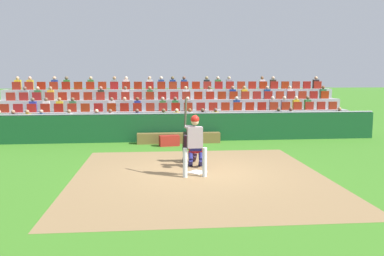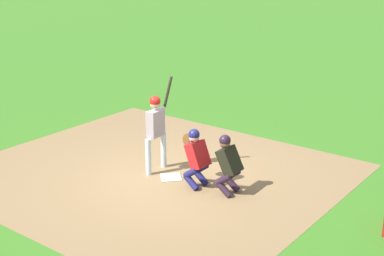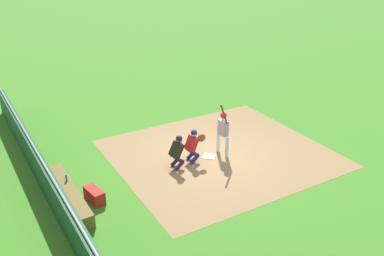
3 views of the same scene
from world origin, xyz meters
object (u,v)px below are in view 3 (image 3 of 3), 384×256
object	(u,v)px
batter_at_plate	(223,129)
water_bottle_on_bench	(66,178)
dugout_bench	(70,194)
catcher_crouching	(193,144)
home_plate_umpire	(177,150)
home_plate_marker	(209,156)
equipment_duffel_bag	(94,195)

from	to	relation	value
batter_at_plate	water_bottle_on_bench	xyz separation A→B (m)	(-0.52, -5.83, -0.54)
batter_at_plate	dugout_bench	world-z (taller)	batter_at_plate
batter_at_plate	catcher_crouching	bearing A→B (deg)	-97.93
batter_at_plate	home_plate_umpire	xyz separation A→B (m)	(-0.06, -1.95, -0.40)
home_plate_marker	batter_at_plate	size ratio (longest dim) A/B	0.20
water_bottle_on_bench	equipment_duffel_bag	bearing A→B (deg)	31.22
batter_at_plate	catcher_crouching	world-z (taller)	batter_at_plate
batter_at_plate	equipment_duffel_bag	world-z (taller)	batter_at_plate
batter_at_plate	dugout_bench	xyz separation A→B (m)	(-0.01, -5.88, -0.88)
catcher_crouching	equipment_duffel_bag	xyz separation A→B (m)	(0.60, -4.03, -0.51)
dugout_bench	water_bottle_on_bench	xyz separation A→B (m)	(-0.51, 0.06, 0.33)
water_bottle_on_bench	home_plate_marker	bearing A→B (deg)	85.91
home_plate_marker	dugout_bench	world-z (taller)	dugout_bench
dugout_bench	equipment_duffel_bag	bearing A→B (deg)	55.29
home_plate_marker	water_bottle_on_bench	bearing A→B (deg)	-94.09
catcher_crouching	home_plate_umpire	xyz separation A→B (m)	(0.11, -0.73, -0.02)
home_plate_umpire	batter_at_plate	bearing A→B (deg)	88.18
catcher_crouching	equipment_duffel_bag	world-z (taller)	catcher_crouching
equipment_duffel_bag	water_bottle_on_bench	bearing A→B (deg)	-158.39
catcher_crouching	water_bottle_on_bench	distance (m)	4.62
dugout_bench	equipment_duffel_bag	distance (m)	0.77
home_plate_marker	equipment_duffel_bag	xyz separation A→B (m)	(0.57, -4.73, 0.20)
dugout_bench	water_bottle_on_bench	distance (m)	0.61
home_plate_marker	catcher_crouching	bearing A→B (deg)	-92.50
dugout_bench	water_bottle_on_bench	size ratio (longest dim) A/B	15.60
home_plate_umpire	water_bottle_on_bench	bearing A→B (deg)	-96.72
catcher_crouching	home_plate_umpire	world-z (taller)	catcher_crouching
batter_at_plate	home_plate_umpire	bearing A→B (deg)	-91.82
home_plate_marker	home_plate_umpire	distance (m)	1.59
home_plate_marker	water_bottle_on_bench	world-z (taller)	water_bottle_on_bench
home_plate_marker	home_plate_umpire	size ratio (longest dim) A/B	0.34
catcher_crouching	home_plate_marker	bearing A→B (deg)	87.50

